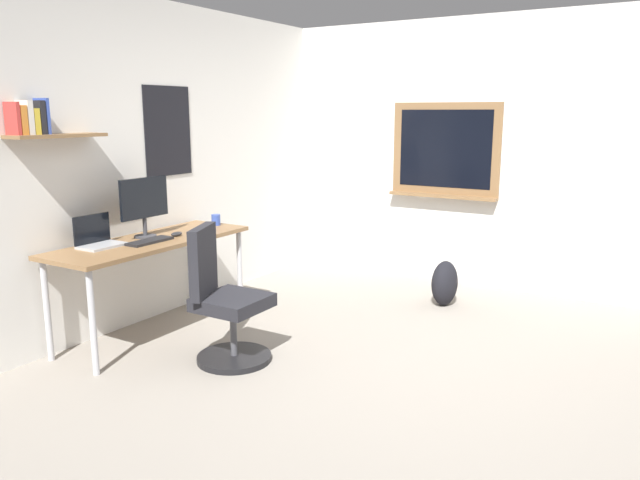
# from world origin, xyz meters

# --- Properties ---
(ground_plane) EXTENTS (5.20, 5.20, 0.00)m
(ground_plane) POSITION_xyz_m (0.00, 0.00, 0.00)
(ground_plane) COLOR gray
(ground_plane) RESTS_ON ground
(wall_back) EXTENTS (5.00, 0.30, 2.60)m
(wall_back) POSITION_xyz_m (-0.01, 2.45, 1.30)
(wall_back) COLOR silver
(wall_back) RESTS_ON ground
(wall_right) EXTENTS (0.22, 5.00, 2.60)m
(wall_right) POSITION_xyz_m (2.45, 0.03, 1.30)
(wall_right) COLOR silver
(wall_right) RESTS_ON ground
(desk) EXTENTS (1.65, 0.59, 0.76)m
(desk) POSITION_xyz_m (-0.27, 2.07, 0.68)
(desk) COLOR olive
(desk) RESTS_ON ground
(office_chair) EXTENTS (0.54, 0.55, 0.95)m
(office_chair) POSITION_xyz_m (-0.40, 1.27, 0.41)
(office_chair) COLOR black
(office_chair) RESTS_ON ground
(laptop) EXTENTS (0.31, 0.21, 0.23)m
(laptop) POSITION_xyz_m (-0.64, 2.22, 0.81)
(laptop) COLOR #ADAFB5
(laptop) RESTS_ON desk
(monitor_primary) EXTENTS (0.46, 0.17, 0.46)m
(monitor_primary) POSITION_xyz_m (-0.23, 2.17, 1.03)
(monitor_primary) COLOR #38383D
(monitor_primary) RESTS_ON desk
(keyboard) EXTENTS (0.37, 0.13, 0.02)m
(keyboard) POSITION_xyz_m (-0.35, 2.00, 0.77)
(keyboard) COLOR black
(keyboard) RESTS_ON desk
(computer_mouse) EXTENTS (0.10, 0.06, 0.03)m
(computer_mouse) POSITION_xyz_m (-0.07, 2.00, 0.77)
(computer_mouse) COLOR #262628
(computer_mouse) RESTS_ON desk
(coffee_mug) EXTENTS (0.08, 0.08, 0.09)m
(coffee_mug) POSITION_xyz_m (0.46, 2.05, 0.80)
(coffee_mug) COLOR #334CA5
(coffee_mug) RESTS_ON desk
(backpack) EXTENTS (0.32, 0.22, 0.41)m
(backpack) POSITION_xyz_m (1.61, 0.40, 0.20)
(backpack) COLOR black
(backpack) RESTS_ON ground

